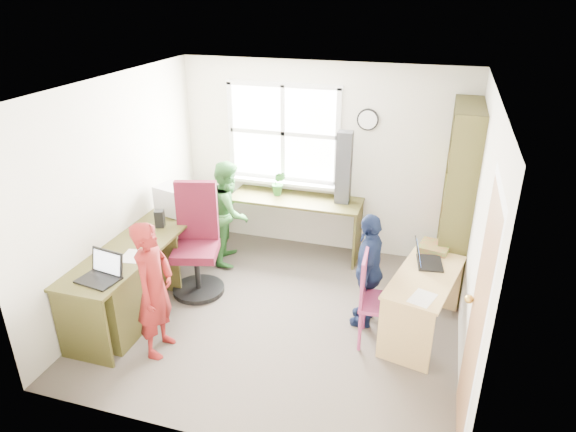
% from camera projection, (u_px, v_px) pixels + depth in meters
% --- Properties ---
extents(room, '(3.64, 3.44, 2.44)m').
position_uv_depth(room, '(285.00, 207.00, 5.02)').
color(room, '#484038').
rests_on(room, ground).
extents(l_desk, '(2.38, 2.95, 0.75)m').
position_uv_depth(l_desk, '(153.00, 273.00, 5.35)').
color(l_desk, '#46411C').
rests_on(l_desk, ground).
extents(right_desk, '(0.77, 1.24, 0.66)m').
position_uv_depth(right_desk, '(424.00, 292.00, 4.98)').
color(right_desk, tan).
rests_on(right_desk, ground).
extents(bookshelf, '(0.30, 1.02, 2.10)m').
position_uv_depth(bookshelf, '(456.00, 204.00, 5.62)').
color(bookshelf, '#46411C').
rests_on(bookshelf, ground).
extents(swivel_chair, '(0.72, 0.72, 1.25)m').
position_uv_depth(swivel_chair, '(197.00, 246.00, 5.72)').
color(swivel_chair, black).
rests_on(swivel_chair, ground).
extents(wooden_chair, '(0.43, 0.43, 0.94)m').
position_uv_depth(wooden_chair, '(375.00, 297.00, 4.85)').
color(wooden_chair, '#A13567').
rests_on(wooden_chair, ground).
extents(crt_monitor, '(0.41, 0.39, 0.34)m').
position_uv_depth(crt_monitor, '(173.00, 199.00, 5.96)').
color(crt_monitor, '#BBBABF').
rests_on(crt_monitor, l_desk).
extents(laptop_left, '(0.40, 0.35, 0.24)m').
position_uv_depth(laptop_left, '(102.00, 273.00, 4.67)').
color(laptop_left, black).
rests_on(laptop_left, l_desk).
extents(laptop_right, '(0.32, 0.37, 0.23)m').
position_uv_depth(laptop_right, '(425.00, 259.00, 5.10)').
color(laptop_right, black).
rests_on(laptop_right, right_desk).
extents(speaker_a, '(0.12, 0.12, 0.19)m').
position_uv_depth(speaker_a, '(160.00, 219.00, 5.65)').
color(speaker_a, black).
rests_on(speaker_a, l_desk).
extents(speaker_b, '(0.10, 0.10, 0.17)m').
position_uv_depth(speaker_b, '(183.00, 200.00, 6.17)').
color(speaker_b, black).
rests_on(speaker_b, l_desk).
extents(cd_tower, '(0.18, 0.16, 0.89)m').
position_uv_depth(cd_tower, '(344.00, 168.00, 6.15)').
color(cd_tower, black).
rests_on(cd_tower, l_desk).
extents(game_box, '(0.35, 0.35, 0.06)m').
position_uv_depth(game_box, '(434.00, 247.00, 5.37)').
color(game_box, red).
rests_on(game_box, right_desk).
extents(paper_a, '(0.23, 0.30, 0.00)m').
position_uv_depth(paper_a, '(132.00, 256.00, 5.07)').
color(paper_a, silver).
rests_on(paper_a, l_desk).
extents(paper_b, '(0.27, 0.32, 0.00)m').
position_uv_depth(paper_b, '(422.00, 298.00, 4.55)').
color(paper_b, silver).
rests_on(paper_b, right_desk).
extents(potted_plant, '(0.19, 0.15, 0.32)m').
position_uv_depth(potted_plant, '(279.00, 183.00, 6.47)').
color(potted_plant, '#2C6E2C').
rests_on(potted_plant, l_desk).
extents(person_red, '(0.34, 0.50, 1.34)m').
position_uv_depth(person_red, '(154.00, 289.00, 4.67)').
color(person_red, maroon).
rests_on(person_red, ground).
extents(person_green, '(0.63, 0.73, 1.30)m').
position_uv_depth(person_green, '(229.00, 212.00, 6.30)').
color(person_green, '#32772F').
rests_on(person_green, ground).
extents(person_navy, '(0.30, 0.71, 1.22)m').
position_uv_depth(person_navy, '(369.00, 270.00, 5.11)').
color(person_navy, '#162144').
rests_on(person_navy, ground).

